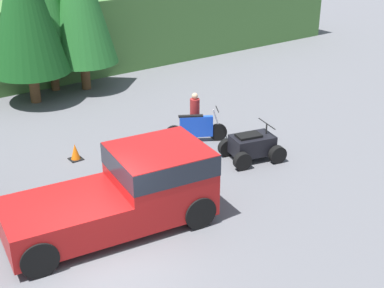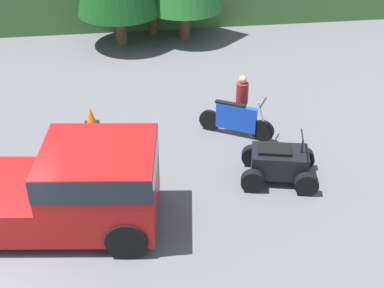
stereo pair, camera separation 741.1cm
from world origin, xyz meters
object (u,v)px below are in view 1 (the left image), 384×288
Objects in this scene: quad_atv at (252,146)px; rider_person at (195,113)px; traffic_cone at (75,152)px; pickup_truck_red at (130,188)px; dirt_bike at (196,128)px.

quad_atv is 1.28× the size of rider_person.
traffic_cone is (-4.67, 3.40, -0.21)m from quad_atv.
pickup_truck_red reaches higher than dirt_bike.
rider_person is (-0.39, 2.62, 0.43)m from quad_atv.
pickup_truck_red is 5.97m from rider_person.
traffic_cone is (-4.29, 0.78, -0.64)m from rider_person.
pickup_truck_red is at bearing -94.13° from rider_person.
dirt_bike reaches higher than quad_atv.
pickup_truck_red reaches higher than quad_atv.
quad_atv is at bearing -44.87° from dirt_bike.
rider_person is at bearing 44.88° from pickup_truck_red.
dirt_bike is at bearing -70.90° from rider_person.
pickup_truck_red is at bearing -95.91° from traffic_cone.
pickup_truck_red is 2.83× the size of dirt_bike.
quad_atv is at bearing 18.60° from pickup_truck_red.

